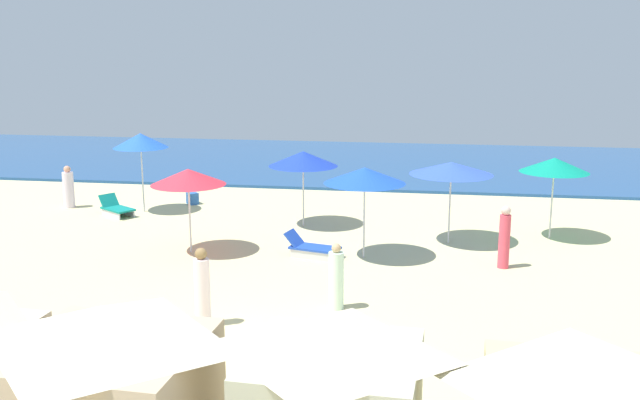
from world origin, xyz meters
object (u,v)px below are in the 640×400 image
Objects in this scene: umbrella_1 at (365,175)px; umbrella_4 at (303,159)px; beachgoer_2 at (504,238)px; umbrella_0 at (140,141)px; umbrella_2 at (188,177)px; beachgoer_0 at (69,188)px; beachgoer_3 at (336,279)px; cooler_box_0 at (192,198)px; lounge_chair_1_0 at (311,248)px; lounge_chair_0_0 at (116,208)px; umbrella_3 at (451,168)px; beachgoer_4 at (202,289)px; umbrella_5 at (554,165)px.

umbrella_1 is 1.04× the size of umbrella_4.
umbrella_4 is 7.16m from beachgoer_2.
umbrella_0 reaches higher than umbrella_2.
beachgoer_0 is at bearing 176.83° from umbrella_0.
beachgoer_3 is 3.05× the size of cooler_box_0.
umbrella_0 is at bearing 70.38° from lounge_chair_1_0.
umbrella_1 is 1.51× the size of beachgoer_2.
umbrella_2 reaches higher than lounge_chair_0_0.
umbrella_1 reaches higher than beachgoer_0.
umbrella_3 is 1.59× the size of beachgoer_0.
beachgoer_3 is (2.08, -7.25, -1.51)m from umbrella_4.
cooler_box_0 is (1.97, 2.22, -0.05)m from lounge_chair_0_0.
beachgoer_4 reaches higher than beachgoer_0.
lounge_chair_1_0 is (6.81, -4.50, -2.26)m from umbrella_0.
umbrella_5 reaches higher than lounge_chair_1_0.
umbrella_1 is at bearing 105.80° from beachgoer_0.
umbrella_0 is 1.14× the size of umbrella_3.
lounge_chair_0_0 is at bearing -83.26° from cooler_box_0.
umbrella_5 is at bearing -52.21° from lounge_chair_1_0.
umbrella_0 reaches higher than beachgoer_4.
beachgoer_3 is at bearing -148.46° from lounge_chair_1_0.
lounge_chair_0_0 is 0.61× the size of umbrella_2.
umbrella_4 reaches higher than lounge_chair_1_0.
umbrella_0 is 1.66× the size of beachgoer_2.
umbrella_5 is (10.32, 3.14, 0.09)m from umbrella_2.
umbrella_2 reaches higher than beachgoer_3.
umbrella_4 is 9.08m from beachgoer_0.
beachgoer_3 is at bearing -97.23° from lounge_chair_0_0.
umbrella_4 is (2.61, 3.52, 0.02)m from umbrella_2.
lounge_chair_1_0 is 4.77m from umbrella_3.
beachgoer_2 is 0.99× the size of beachgoer_4.
umbrella_2 is 8.76m from beachgoer_2.
umbrella_4 is at bearing 163.99° from umbrella_3.
umbrella_4 is 4.93× the size of cooler_box_0.
umbrella_1 is at bearing -93.96° from beachgoer_3.
lounge_chair_1_0 is 0.97× the size of beachgoer_2.
umbrella_2 is at bearing -53.97° from umbrella_0.
umbrella_0 is 12.98m from beachgoer_2.
beachgoer_2 is at bearing -73.36° from lounge_chair_0_0.
umbrella_2 is at bearing 68.23° from beachgoer_2.
lounge_chair_0_0 is 0.97× the size of beachgoer_3.
beachgoer_0 reaches higher than lounge_chair_0_0.
umbrella_2 is (-3.47, -0.10, 1.92)m from lounge_chair_1_0.
beachgoer_2 is (12.69, -3.90, 0.55)m from lounge_chair_0_0.
beachgoer_4 reaches higher than lounge_chair_0_0.
umbrella_0 reaches higher than umbrella_4.
beachgoer_4 is at bearing -93.63° from umbrella_4.
umbrella_5 is (7.71, -0.38, 0.06)m from umbrella_4.
umbrella_2 is 4.38m from umbrella_4.
beachgoer_3 reaches higher than cooler_box_0.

